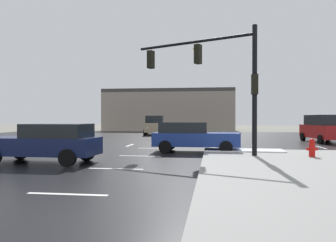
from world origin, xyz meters
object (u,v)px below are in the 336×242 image
at_px(fire_hydrant, 312,148).
at_px(sedan_navy, 46,142).
at_px(suv_tan, 155,125).
at_px(suv_red, 325,128).
at_px(sedan_blue, 193,136).
at_px(traffic_signal_mast, 217,70).

bearing_deg(fire_hydrant, sedan_navy, -166.84).
height_order(sedan_navy, suv_tan, suv_tan).
bearing_deg(suv_tan, suv_red, 49.98).
relative_size(fire_hydrant, suv_tan, 0.16).
bearing_deg(sedan_blue, fire_hydrant, -24.74).
distance_m(fire_hydrant, sedan_blue, 5.91).
xyz_separation_m(sedan_blue, sedan_navy, (-5.62, -5.06, 0.00)).
bearing_deg(suv_tan, fire_hydrant, 20.80).
relative_size(suv_red, sedan_blue, 1.10).
height_order(fire_hydrant, suv_tan, suv_tan).
xyz_separation_m(traffic_signal_mast, sedan_blue, (-1.26, 1.62, -3.27)).
distance_m(traffic_signal_mast, sedan_blue, 3.86).
xyz_separation_m(suv_red, suv_tan, (-14.32, 9.39, 0.00)).
distance_m(traffic_signal_mast, suv_tan, 20.41).
xyz_separation_m(fire_hydrant, sedan_blue, (-5.35, 2.49, 0.32)).
bearing_deg(sedan_navy, suv_tan, -89.83).
relative_size(traffic_signal_mast, sedan_navy, 1.30).
distance_m(fire_hydrant, suv_red, 11.33).
relative_size(fire_hydrant, sedan_blue, 0.17).
distance_m(suv_red, sedan_navy, 19.86).
bearing_deg(traffic_signal_mast, sedan_blue, -27.28).
distance_m(sedan_blue, suv_tan, 18.27).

